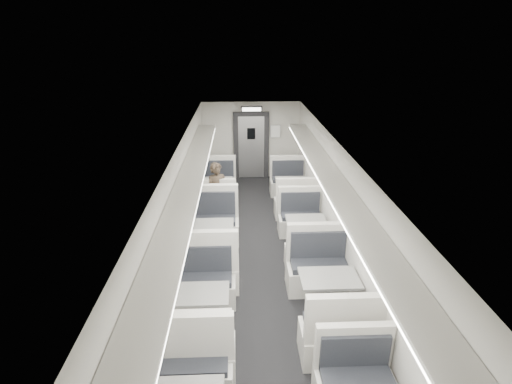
{
  "coord_description": "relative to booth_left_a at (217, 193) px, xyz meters",
  "views": [
    {
      "loc": [
        -0.38,
        -6.16,
        4.33
      ],
      "look_at": [
        -0.03,
        1.92,
        1.1
      ],
      "focal_mm": 28.0,
      "sensor_mm": 36.0,
      "label": 1
    }
  ],
  "objects": [
    {
      "name": "room",
      "position": [
        1.0,
        -3.72,
        0.83
      ],
      "size": [
        3.24,
        12.24,
        2.64
      ],
      "color": "black",
      "rests_on": "ground"
    },
    {
      "name": "booth_left_a",
      "position": [
        0.0,
        0.0,
        0.0
      ],
      "size": [
        1.03,
        2.09,
        1.12
      ],
      "color": "beige",
      "rests_on": "room"
    },
    {
      "name": "booth_left_b",
      "position": [
        0.0,
        -2.83,
        0.05
      ],
      "size": [
        1.16,
        2.36,
        1.26
      ],
      "color": "beige",
      "rests_on": "room"
    },
    {
      "name": "booth_left_c",
      "position": [
        0.0,
        -4.9,
        0.01
      ],
      "size": [
        1.04,
        2.12,
        1.13
      ],
      "color": "beige",
      "rests_on": "room"
    },
    {
      "name": "booth_right_a",
      "position": [
        2.0,
        0.0,
        -0.01
      ],
      "size": [
        1.01,
        2.05,
        1.1
      ],
      "color": "beige",
      "rests_on": "room"
    },
    {
      "name": "booth_right_b",
      "position": [
        2.0,
        -2.41,
        -0.01
      ],
      "size": [
        1.0,
        2.04,
        1.09
      ],
      "color": "beige",
      "rests_on": "room"
    },
    {
      "name": "booth_right_c",
      "position": [
        2.0,
        -4.65,
        0.03
      ],
      "size": [
        1.11,
        2.26,
        1.21
      ],
      "color": "beige",
      "rests_on": "room"
    },
    {
      "name": "passenger",
      "position": [
        0.09,
        -0.97,
        0.38
      ],
      "size": [
        0.65,
        0.55,
        1.51
      ],
      "primitive_type": "imported",
      "rotation": [
        0.0,
        0.0,
        0.41
      ],
      "color": "black",
      "rests_on": "room"
    },
    {
      "name": "window_a",
      "position": [
        -0.49,
        -0.32,
        0.98
      ],
      "size": [
        0.02,
        1.18,
        0.84
      ],
      "primitive_type": "cube",
      "color": "black",
      "rests_on": "room"
    },
    {
      "name": "window_b",
      "position": [
        -0.49,
        -2.52,
        0.98
      ],
      "size": [
        0.02,
        1.18,
        0.84
      ],
      "primitive_type": "cube",
      "color": "black",
      "rests_on": "room"
    },
    {
      "name": "window_c",
      "position": [
        -0.49,
        -4.72,
        0.98
      ],
      "size": [
        0.02,
        1.18,
        0.84
      ],
      "primitive_type": "cube",
      "color": "black",
      "rests_on": "room"
    },
    {
      "name": "window_d",
      "position": [
        -0.49,
        -6.92,
        0.98
      ],
      "size": [
        0.02,
        1.18,
        0.84
      ],
      "primitive_type": "cube",
      "color": "black",
      "rests_on": "room"
    },
    {
      "name": "luggage_rack_left",
      "position": [
        -0.24,
        -4.02,
        1.54
      ],
      "size": [
        0.46,
        10.4,
        0.09
      ],
      "color": "beige",
      "rests_on": "room"
    },
    {
      "name": "luggage_rack_right",
      "position": [
        2.24,
        -4.02,
        1.54
      ],
      "size": [
        0.46,
        10.4,
        0.09
      ],
      "color": "beige",
      "rests_on": "room"
    },
    {
      "name": "vestibule_door",
      "position": [
        1.0,
        2.21,
        0.67
      ],
      "size": [
        1.1,
        0.13,
        2.1
      ],
      "color": "black",
      "rests_on": "room"
    },
    {
      "name": "exit_sign",
      "position": [
        1.0,
        1.73,
        1.91
      ],
      "size": [
        0.62,
        0.12,
        0.16
      ],
      "color": "black",
      "rests_on": "room"
    },
    {
      "name": "wall_notice",
      "position": [
        1.75,
        2.2,
        1.13
      ],
      "size": [
        0.32,
        0.02,
        0.4
      ],
      "primitive_type": "cube",
      "color": "white",
      "rests_on": "room"
    }
  ]
}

